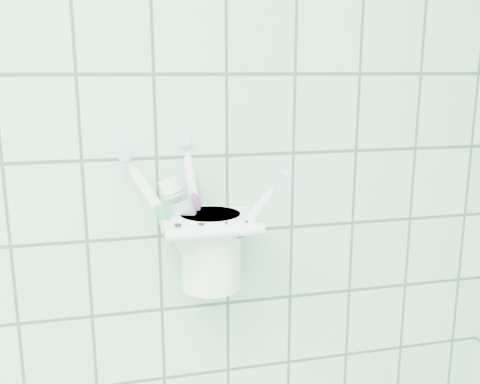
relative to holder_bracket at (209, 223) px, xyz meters
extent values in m
cube|color=white|center=(0.00, 0.04, -0.01)|extent=(0.05, 0.02, 0.03)
cube|color=white|center=(0.00, 0.00, 0.00)|extent=(0.12, 0.09, 0.01)
cylinder|color=white|center=(0.00, -0.05, 0.00)|extent=(0.12, 0.01, 0.01)
cylinder|color=black|center=(-0.04, -0.03, 0.01)|extent=(0.01, 0.01, 0.00)
cylinder|color=black|center=(-0.01, -0.03, 0.01)|extent=(0.01, 0.01, 0.00)
cylinder|color=black|center=(0.01, -0.03, 0.01)|extent=(0.01, 0.01, 0.00)
cylinder|color=black|center=(0.04, -0.03, 0.01)|extent=(0.01, 0.01, 0.00)
cylinder|color=white|center=(0.00, 0.00, -0.04)|extent=(0.08, 0.08, 0.10)
cylinder|color=white|center=(0.00, 0.00, 0.01)|extent=(0.09, 0.09, 0.01)
cylinder|color=black|center=(0.00, 0.00, 0.01)|extent=(0.07, 0.07, 0.00)
cylinder|color=white|center=(0.00, -0.01, 0.01)|extent=(0.10, 0.04, 0.16)
cylinder|color=white|center=(0.00, -0.01, 0.11)|extent=(0.02, 0.01, 0.03)
cube|color=silver|center=(0.00, -0.02, 0.12)|extent=(0.02, 0.01, 0.03)
cube|color=white|center=(0.00, -0.01, 0.12)|extent=(0.03, 0.01, 0.03)
ellipsoid|color=green|center=(0.00, -0.01, 0.03)|extent=(0.03, 0.01, 0.04)
cylinder|color=white|center=(0.00, 0.00, 0.00)|extent=(0.03, 0.06, 0.17)
cylinder|color=white|center=(0.00, 0.00, 0.10)|extent=(0.01, 0.02, 0.02)
cube|color=silver|center=(0.00, 0.00, 0.11)|extent=(0.02, 0.02, 0.03)
cube|color=white|center=(0.00, 0.01, 0.11)|extent=(0.02, 0.01, 0.03)
ellipsoid|color=purple|center=(0.00, 0.00, 0.02)|extent=(0.02, 0.01, 0.03)
cylinder|color=white|center=(-0.01, 0.00, 0.00)|extent=(0.09, 0.07, 0.14)
cylinder|color=white|center=(-0.01, 0.00, 0.09)|extent=(0.02, 0.02, 0.02)
cube|color=silver|center=(-0.01, 0.00, 0.10)|extent=(0.02, 0.02, 0.03)
cube|color=white|center=(-0.01, 0.00, 0.10)|extent=(0.02, 0.01, 0.03)
ellipsoid|color=#1E38A5|center=(-0.01, 0.00, 0.02)|extent=(0.03, 0.02, 0.03)
cube|color=silver|center=(-0.01, 0.00, -0.02)|extent=(0.07, 0.04, 0.12)
cube|color=silver|center=(-0.01, 0.00, -0.08)|extent=(0.04, 0.02, 0.02)
cone|color=silver|center=(-0.01, 0.00, 0.04)|extent=(0.04, 0.04, 0.03)
cylinder|color=white|center=(-0.01, 0.00, 0.05)|extent=(0.04, 0.04, 0.03)
camera|label=1|loc=(-0.12, -0.66, 0.20)|focal=40.00mm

